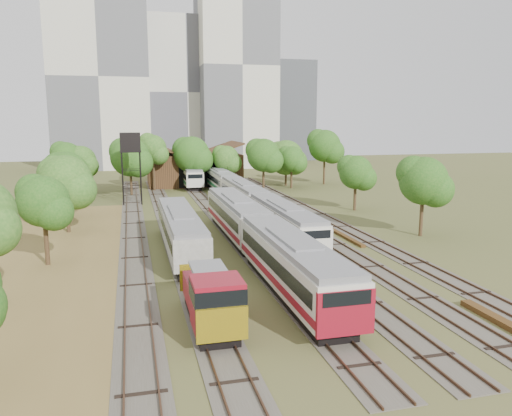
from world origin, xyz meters
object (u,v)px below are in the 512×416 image
object	(u,v)px
railcar_green_set	(244,196)
shunter_locomotive	(212,301)
railcar_red_set	(259,236)
water_tower	(130,144)

from	to	relation	value
railcar_green_set	shunter_locomotive	xyz separation A→B (m)	(-10.00, -36.08, -0.19)
railcar_green_set	shunter_locomotive	world-z (taller)	railcar_green_set
shunter_locomotive	railcar_red_set	bearing A→B (deg)	64.94
water_tower	railcar_red_set	bearing A→B (deg)	-72.59
railcar_red_set	railcar_green_set	world-z (taller)	railcar_red_set
railcar_green_set	water_tower	xyz separation A→B (m)	(-13.90, 8.33, 6.39)
water_tower	shunter_locomotive	bearing A→B (deg)	-84.98
railcar_red_set	water_tower	bearing A→B (deg)	107.41
railcar_red_set	shunter_locomotive	bearing A→B (deg)	-115.06
shunter_locomotive	railcar_green_set	bearing A→B (deg)	74.51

